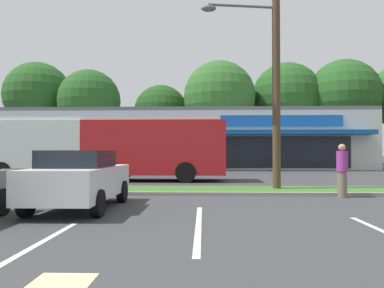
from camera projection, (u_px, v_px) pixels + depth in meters
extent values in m
cube|color=#386B28|center=(160.00, 190.00, 14.00)|extent=(56.00, 2.20, 0.12)
cube|color=gray|center=(156.00, 194.00, 12.78)|extent=(56.00, 0.24, 0.12)
cube|color=silver|center=(17.00, 256.00, 5.36)|extent=(0.12, 4.80, 0.01)
cube|color=silver|center=(198.00, 225.00, 7.60)|extent=(0.12, 4.80, 0.01)
cube|color=beige|center=(189.00, 142.00, 35.70)|extent=(31.36, 11.15, 4.87)
cube|color=black|center=(186.00, 152.00, 30.07)|extent=(26.34, 0.08, 2.53)
cube|color=#0F4C8C|center=(186.00, 132.00, 29.44)|extent=(29.48, 1.40, 0.35)
cube|color=#1959AD|center=(186.00, 121.00, 30.08)|extent=(25.09, 0.16, 0.88)
cube|color=slate|center=(189.00, 115.00, 35.75)|extent=(31.36, 11.15, 0.30)
cylinder|color=#473323|center=(38.00, 142.00, 44.29)|extent=(0.44, 0.44, 5.24)
sphere|color=#23511E|center=(38.00, 95.00, 44.40)|extent=(7.91, 7.91, 7.91)
cylinder|color=#473323|center=(89.00, 144.00, 42.57)|extent=(0.44, 0.44, 4.67)
sphere|color=#23511E|center=(89.00, 101.00, 42.67)|extent=(7.13, 7.13, 7.13)
cylinder|color=#473323|center=(161.00, 148.00, 45.92)|extent=(0.44, 0.44, 3.90)
sphere|color=#1E4719|center=(161.00, 112.00, 46.01)|extent=(6.66, 6.66, 6.66)
cylinder|color=#473323|center=(220.00, 144.00, 42.65)|extent=(0.44, 0.44, 4.72)
sphere|color=#2D6026|center=(219.00, 97.00, 42.76)|extent=(8.24, 8.24, 8.24)
cylinder|color=#473323|center=(287.00, 144.00, 44.54)|extent=(0.44, 0.44, 4.84)
sphere|color=#23511E|center=(287.00, 98.00, 44.65)|extent=(8.37, 8.37, 8.37)
cylinder|color=#473323|center=(344.00, 143.00, 43.21)|extent=(0.44, 0.44, 4.96)
sphere|color=#23511E|center=(344.00, 95.00, 43.32)|extent=(8.30, 8.30, 8.30)
cylinder|color=#4C3826|center=(276.00, 63.00, 14.13)|extent=(0.30, 0.30, 9.71)
cylinder|color=#59595B|center=(243.00, 6.00, 14.02)|extent=(2.59, 0.48, 0.10)
ellipsoid|color=#59595B|center=(209.00, 8.00, 13.87)|extent=(0.56, 0.32, 0.24)
cube|color=#AD191E|center=(156.00, 148.00, 19.13)|extent=(7.08, 2.59, 2.70)
cube|color=silver|center=(33.00, 148.00, 19.37)|extent=(5.80, 2.59, 2.70)
cube|color=silver|center=(100.00, 120.00, 19.27)|extent=(12.35, 2.37, 0.20)
cube|color=black|center=(107.00, 139.00, 20.55)|extent=(11.82, 0.13, 1.19)
cylinder|color=black|center=(2.00, 172.00, 18.21)|extent=(1.00, 0.31, 1.00)
cylinder|color=black|center=(26.00, 170.00, 20.55)|extent=(1.00, 0.31, 1.00)
cylinder|color=black|center=(113.00, 172.00, 18.01)|extent=(1.00, 0.31, 1.00)
cylinder|color=black|center=(124.00, 170.00, 20.35)|extent=(1.00, 0.31, 1.00)
cylinder|color=black|center=(186.00, 172.00, 17.88)|extent=(1.00, 0.31, 1.00)
cylinder|color=black|center=(188.00, 170.00, 20.22)|extent=(1.00, 0.31, 1.00)
cube|color=brown|center=(29.00, 183.00, 12.35)|extent=(1.60, 0.45, 0.06)
cube|color=brown|center=(26.00, 175.00, 12.16)|extent=(1.60, 0.06, 0.44)
cube|color=#333338|center=(47.00, 190.00, 12.32)|extent=(0.08, 0.36, 0.45)
cube|color=#333338|center=(11.00, 190.00, 12.36)|extent=(0.08, 0.36, 0.45)
cube|color=maroon|center=(49.00, 164.00, 25.94)|extent=(4.41, 1.85, 0.68)
cube|color=black|center=(52.00, 155.00, 25.95)|extent=(1.98, 1.63, 0.49)
cylinder|color=black|center=(24.00, 169.00, 25.10)|extent=(0.64, 0.22, 0.64)
cylinder|color=black|center=(35.00, 168.00, 26.86)|extent=(0.64, 0.22, 0.64)
cylinder|color=black|center=(64.00, 169.00, 25.02)|extent=(0.64, 0.22, 0.64)
cylinder|color=black|center=(73.00, 168.00, 26.77)|extent=(0.64, 0.22, 0.64)
cube|color=silver|center=(80.00, 182.00, 9.81)|extent=(1.75, 4.12, 0.78)
cube|color=black|center=(78.00, 159.00, 9.62)|extent=(1.54, 1.86, 0.43)
cylinder|color=black|center=(67.00, 191.00, 11.11)|extent=(0.22, 0.64, 0.64)
cylinder|color=black|center=(122.00, 191.00, 11.06)|extent=(0.22, 0.64, 0.64)
cylinder|color=black|center=(26.00, 203.00, 8.55)|extent=(0.22, 0.64, 0.64)
cylinder|color=black|center=(98.00, 203.00, 8.50)|extent=(0.22, 0.64, 0.64)
cylinder|color=black|center=(1.00, 202.00, 8.72)|extent=(0.22, 0.64, 0.64)
cylinder|color=#726651|center=(342.00, 184.00, 12.25)|extent=(0.30, 0.30, 0.85)
cylinder|color=#99338C|center=(342.00, 161.00, 12.27)|extent=(0.35, 0.35, 0.67)
sphere|color=tan|center=(342.00, 147.00, 12.28)|extent=(0.23, 0.23, 0.23)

